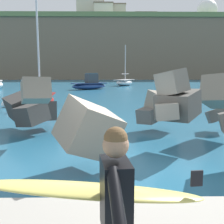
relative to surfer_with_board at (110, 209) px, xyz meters
name	(u,v)px	position (x,y,z in m)	size (l,w,h in m)	color
ground_plane	(114,172)	(0.13, 4.11, -1.28)	(400.00, 400.00, 0.00)	#235B7A
breakwater_jetty	(152,110)	(1.40, 6.44, -0.12)	(31.13, 8.26, 2.54)	gray
surfer_with_board	(110,209)	(0.00, 0.00, 0.00)	(2.12, 1.27, 1.78)	black
boat_near_centre	(41,100)	(-4.46, 15.73, -0.76)	(1.89, 4.11, 7.48)	maroon
boat_mid_left	(124,82)	(2.61, 41.29, -0.73)	(3.88, 4.77, 6.43)	white
boat_mid_right	(90,84)	(-2.38, 32.90, -0.64)	(5.02, 4.12, 2.08)	navy
mooring_buoy_middle	(5,104)	(-6.86, 15.70, -1.06)	(0.44, 0.44, 0.44)	silver
headland_bluff	(148,51)	(12.98, 87.05, 7.31)	(101.97, 36.28, 17.13)	#756651
radar_dome	(207,12)	(33.83, 93.20, 20.86)	(6.73, 6.73, 8.96)	silver
station_building_west	(90,11)	(-5.31, 83.64, 18.96)	(8.23, 6.52, 6.18)	beige
station_building_central	(116,13)	(2.46, 82.56, 18.27)	(5.87, 4.23, 4.80)	#B2ADA3
station_building_east	(145,19)	(12.25, 90.86, 17.88)	(7.10, 5.82, 4.02)	silver
station_building_annex	(104,12)	(-1.21, 80.62, 18.00)	(5.59, 7.80, 4.26)	silver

